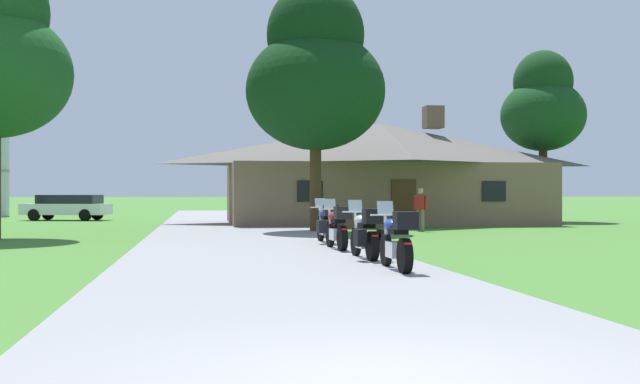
{
  "coord_description": "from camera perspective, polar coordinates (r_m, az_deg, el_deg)",
  "views": [
    {
      "loc": [
        -1.42,
        -5.85,
        1.53
      ],
      "look_at": [
        1.87,
        15.51,
        1.54
      ],
      "focal_mm": 43.54,
      "sensor_mm": 36.0,
      "label": 1
    }
  ],
  "objects": [
    {
      "name": "parked_white_suv_far_left",
      "position": [
        44.68,
        -18.08,
        -1.0
      ],
      "size": [
        4.91,
        2.92,
        1.4
      ],
      "rotation": [
        0.0,
        0.0,
        1.32
      ],
      "color": "silver",
      "rests_on": "ground"
    },
    {
      "name": "bystander_red_shirt_near_lodge",
      "position": [
        30.72,
        7.39,
        -1.12
      ],
      "size": [
        0.45,
        0.39,
        1.69
      ],
      "rotation": [
        0.0,
        0.0,
        5.63
      ],
      "color": "#75664C",
      "rests_on": "ground"
    },
    {
      "name": "motorcycle_silver_second_in_row",
      "position": [
        17.09,
        3.45,
        -3.12
      ],
      "size": [
        0.76,
        2.08,
        1.3
      ],
      "rotation": [
        0.0,
        0.0,
        0.05
      ],
      "color": "black",
      "rests_on": "asphalt_driveway"
    },
    {
      "name": "asphalt_driveway",
      "position": [
        23.94,
        -5.35,
        -3.63
      ],
      "size": [
        6.4,
        80.0,
        0.06
      ],
      "primitive_type": "cube",
      "color": "gray",
      "rests_on": "ground"
    },
    {
      "name": "stone_lodge",
      "position": [
        38.23,
        4.51,
        1.47
      ],
      "size": [
        15.66,
        9.05,
        5.82
      ],
      "color": "brown",
      "rests_on": "ground"
    },
    {
      "name": "motorcycle_blue_nearest_to_camera",
      "position": [
        14.71,
        5.68,
        -3.58
      ],
      "size": [
        0.66,
        2.08,
        1.3
      ],
      "rotation": [
        0.0,
        0.0,
        0.0
      ],
      "color": "black",
      "rests_on": "asphalt_driveway"
    },
    {
      "name": "tree_right_of_lodge",
      "position": [
        42.59,
        16.07,
        6.1
      ],
      "size": [
        4.4,
        4.4,
        9.0
      ],
      "color": "#422D19",
      "rests_on": "ground"
    },
    {
      "name": "motorcycle_blue_farthest_in_row",
      "position": [
        22.51,
        0.52,
        -2.38
      ],
      "size": [
        0.75,
        2.08,
        1.3
      ],
      "rotation": [
        0.0,
        0.0,
        0.04
      ],
      "color": "black",
      "rests_on": "asphalt_driveway"
    },
    {
      "name": "motorcycle_red_third_in_row",
      "position": [
        20.02,
        1.28,
        -2.64
      ],
      "size": [
        0.66,
        2.08,
        1.3
      ],
      "rotation": [
        0.0,
        0.0,
        0.05
      ],
      "color": "black",
      "rests_on": "asphalt_driveway"
    },
    {
      "name": "ground_plane",
      "position": [
        25.94,
        -5.61,
        -3.42
      ],
      "size": [
        500.0,
        500.0,
        0.0
      ],
      "primitive_type": "plane",
      "color": "#42752D"
    },
    {
      "name": "tree_by_lodge_front",
      "position": [
        29.94,
        -0.33,
        8.63
      ],
      "size": [
        5.33,
        5.33,
        9.55
      ],
      "color": "#422D19",
      "rests_on": "ground"
    }
  ]
}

